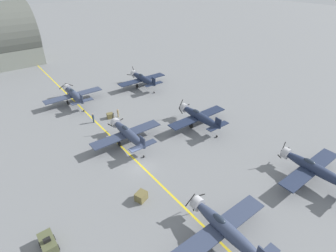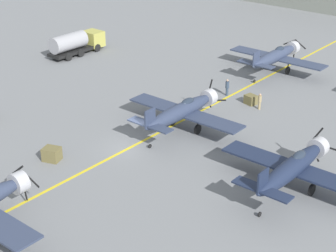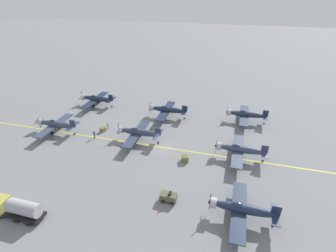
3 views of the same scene
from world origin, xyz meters
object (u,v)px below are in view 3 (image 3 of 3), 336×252
object	(u,v)px
airplane_mid_center	(138,132)
traffic_cone	(159,210)
airplane_mid_right	(167,110)
airplane_far_right	(96,99)
airplane_near_left	(242,209)
supply_crate_by_tanker	(185,158)
airplane_near_right	(246,114)
airplane_near_center	(240,149)
ground_crew_walking	(108,125)
supply_crate_mid_lane	(103,130)
airplane_far_center	(56,124)
fuel_tanker	(17,208)
tow_tractor	(169,197)
ground_crew_inspecting	(94,134)

from	to	relation	value
airplane_mid_center	traffic_cone	bearing A→B (deg)	-139.72
airplane_mid_right	airplane_far_right	size ratio (longest dim) A/B	1.00
airplane_near_left	airplane_mid_center	bearing A→B (deg)	39.75
supply_crate_by_tanker	airplane_far_right	bearing A→B (deg)	56.76
airplane_near_right	airplane_near_center	bearing A→B (deg)	179.44
airplane_mid_center	ground_crew_walking	bearing A→B (deg)	82.76
ground_crew_walking	supply_crate_mid_lane	xyz separation A→B (m)	(-1.39, 0.60, -0.44)
airplane_near_center	supply_crate_mid_lane	distance (m)	31.08
traffic_cone	supply_crate_by_tanker	bearing A→B (deg)	-4.21
airplane_far_right	airplane_far_center	distance (m)	16.19
ground_crew_walking	supply_crate_mid_lane	size ratio (longest dim) A/B	1.45
fuel_tanker	ground_crew_walking	bearing A→B (deg)	-0.96
airplane_near_left	supply_crate_mid_lane	world-z (taller)	airplane_near_left
airplane_far_right	airplane_near_right	xyz separation A→B (m)	(0.77, -40.63, 0.00)
tow_tractor	ground_crew_inspecting	xyz separation A→B (m)	(14.22, 21.01, 0.21)
airplane_far_right	airplane_mid_center	distance (m)	23.36
airplane_far_center	airplane_mid_center	distance (m)	19.66
airplane_near_right	ground_crew_inspecting	bearing A→B (deg)	120.65
airplane_far_right	traffic_cone	xyz separation A→B (m)	(-33.06, -28.66, -1.74)
traffic_cone	airplane_near_center	bearing A→B (deg)	-32.33
tow_tractor	supply_crate_mid_lane	size ratio (longest dim) A/B	2.24
tow_tractor	ground_crew_inspecting	distance (m)	25.37
airplane_near_center	fuel_tanker	size ratio (longest dim) A/B	1.50
airplane_mid_right	ground_crew_walking	bearing A→B (deg)	138.24
fuel_tanker	tow_tractor	bearing A→B (deg)	-66.67
airplane_far_right	supply_crate_by_tanker	size ratio (longest dim) A/B	8.72
airplane_near_left	supply_crate_mid_lane	distance (m)	36.58
airplane_far_right	supply_crate_by_tanker	bearing A→B (deg)	-117.06
fuel_tanker	tow_tractor	size ratio (longest dim) A/B	3.08
fuel_tanker	supply_crate_by_tanker	distance (m)	28.82
airplane_far_right	airplane_near_right	world-z (taller)	airplane_near_right
airplane_near_left	airplane_mid_right	bearing A→B (deg)	19.76
tow_tractor	ground_crew_walking	size ratio (longest dim) A/B	1.54
airplane_near_center	fuel_tanker	distance (m)	38.91
airplane_far_right	airplane_mid_center	world-z (taller)	airplane_mid_center
airplane_mid_right	airplane_far_right	bearing A→B (deg)	93.29
airplane_far_center	traffic_cone	xyz separation A→B (m)	(-16.93, -30.05, -1.74)
supply_crate_mid_lane	traffic_cone	distance (m)	28.17
airplane_mid_right	ground_crew_walking	xyz separation A→B (m)	(-9.98, 11.82, -1.09)
tow_tractor	supply_crate_mid_lane	world-z (taller)	tow_tractor
airplane_near_center	airplane_mid_center	size ratio (longest dim) A/B	1.00
airplane_far_center	tow_tractor	xyz separation A→B (m)	(-14.42, -30.78, -1.22)
airplane_far_center	airplane_near_left	xyz separation A→B (m)	(-15.17, -41.85, 0.00)
supply_crate_mid_lane	tow_tractor	bearing A→B (deg)	-130.15
ground_crew_inspecting	traffic_cone	bearing A→B (deg)	-129.52
fuel_tanker	airplane_far_right	bearing A→B (deg)	12.71
airplane_near_center	ground_crew_inspecting	distance (m)	31.33
airplane_far_center	airplane_near_left	size ratio (longest dim) A/B	1.00
ground_crew_walking	fuel_tanker	bearing A→B (deg)	179.04
airplane_far_right	airplane_near_left	world-z (taller)	airplane_far_right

